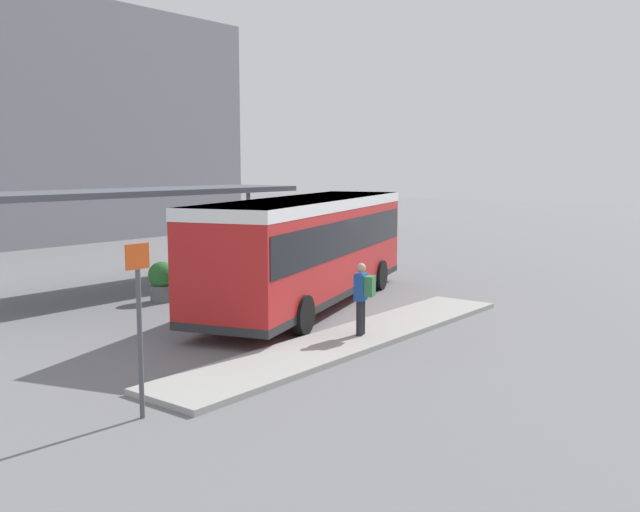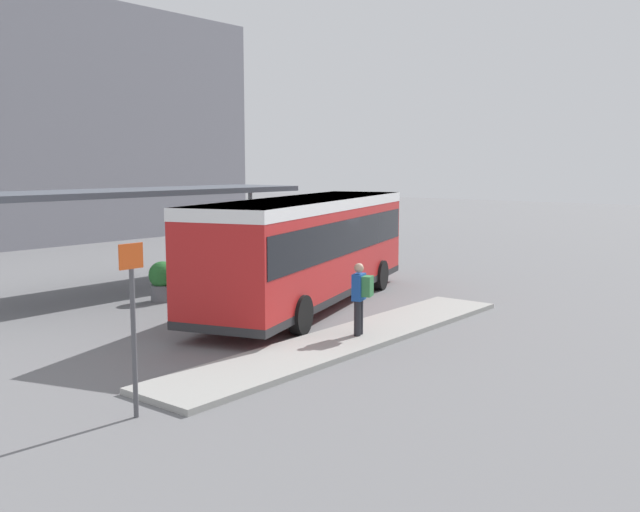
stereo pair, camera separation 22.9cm
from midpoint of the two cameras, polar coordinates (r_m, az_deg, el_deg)
ground_plane at (r=20.44m, az=-1.24°, el=-4.00°), size 120.00×120.00×0.00m
curb_island at (r=16.40m, az=2.22°, el=-6.63°), size 11.21×1.80×0.12m
city_bus at (r=20.17m, az=-1.25°, el=1.03°), size 10.88×5.49×3.07m
pedestrian_waiting at (r=16.31m, az=3.04°, el=-3.06°), size 0.46×0.51×1.67m
bicycle_orange at (r=28.85m, az=3.14°, el=0.03°), size 0.48×1.63×0.71m
bicycle_black at (r=29.37m, az=1.86°, el=0.18°), size 0.48×1.65×0.72m
bicycle_blue at (r=29.69m, az=0.32°, el=0.30°), size 0.48×1.77×0.76m
station_shelter at (r=23.55m, az=-14.95°, el=4.86°), size 12.32×3.19×3.23m
potted_planter_near_shelter at (r=23.35m, az=-7.52°, el=-0.69°), size 1.02×1.02×1.51m
potted_planter_far_side at (r=21.48m, az=-12.83°, el=-1.95°), size 0.80×0.80×1.19m
platform_sign at (r=11.59m, az=-14.80°, el=-5.15°), size 0.44×0.08×2.80m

